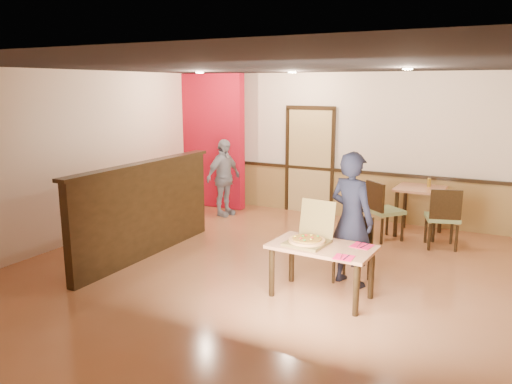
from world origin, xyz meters
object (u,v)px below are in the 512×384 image
side_chair_left (382,208)px  passerby (224,178)px  diner (351,219)px  pizza_box (309,238)px  side_table (420,198)px  diner_chair (354,246)px  main_table (322,254)px  side_chair_right (443,216)px  condiment (429,183)px

side_chair_left → passerby: (-3.19, 0.19, 0.22)m
diner → pizza_box: diner is taller
side_table → pizza_box: bearing=-103.1°
diner_chair → main_table: bearing=-99.5°
main_table → diner: size_ratio=0.73×
diner → side_chair_right: bearing=-92.1°
side_chair_right → side_table: bearing=-69.5°
side_chair_left → side_chair_right: (0.97, -0.01, -0.01)m
diner_chair → side_chair_left: (-0.11, 1.94, 0.08)m
side_chair_left → pizza_box: bearing=124.7°
side_chair_left → diner: bearing=133.0°
side_chair_right → pizza_box: 2.92m
diner_chair → side_chair_right: side_chair_right is taller
side_chair_right → diner: bearing=50.5°
side_chair_left → diner: diner is taller
diner_chair → passerby: size_ratio=0.57×
condiment → diner_chair: bearing=-100.9°
diner_chair → passerby: (-3.30, 2.13, 0.29)m
side_chair_right → side_chair_left: bearing=-17.5°
side_chair_left → pizza_box: (-0.26, -2.65, 0.18)m
side_chair_left → side_table: (0.50, 0.61, 0.11)m
diner → passerby: size_ratio=1.15×
diner → condiment: bearing=-79.8°
passerby → diner_chair: bearing=-111.1°
condiment → main_table: bearing=-101.7°
main_table → condiment: condiment is taller
side_chair_left → pizza_box: pizza_box is taller
side_chair_left → side_chair_right: bearing=-140.5°
main_table → side_table: side_table is taller
side_table → passerby: passerby is taller
passerby → pizza_box: (2.93, -2.84, -0.04)m
main_table → passerby: 4.22m
diner_chair → diner: bearing=-88.7°
side_chair_right → pizza_box: bearing=48.4°
diner_chair → side_chair_right: bearing=71.3°
diner_chair → side_chair_right: 2.12m
pizza_box → side_chair_left: bearing=89.9°
condiment → pizza_box: bearing=-104.6°
side_chair_right → diner: (-0.87, -2.08, 0.34)m
passerby → pizza_box: passerby is taller
side_chair_left → side_table: size_ratio=1.20×
diner_chair → side_table: (0.39, 2.55, 0.18)m
diner_chair → side_table: diner_chair is taller
diner → side_chair_left: bearing=-66.6°
side_table → pizza_box: pizza_box is taller
passerby → pizza_box: size_ratio=2.58×
side_chair_left → condiment: bearing=-90.6°
diner_chair → side_table: 2.59m
main_table → passerby: bearing=140.4°
side_table → diner: (-0.40, -2.70, 0.22)m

